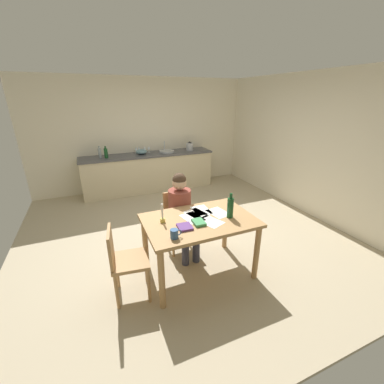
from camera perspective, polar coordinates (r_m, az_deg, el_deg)
ground_plane at (r=4.28m, az=-2.23°, el=-9.38°), size 5.20×5.20×0.04m
wall_back at (r=6.25m, az=-11.19°, el=12.95°), size 5.20×0.12×2.60m
wall_right at (r=5.27m, az=25.40°, el=9.84°), size 0.12×5.20×2.60m
kitchen_counter at (r=6.08m, az=-9.89°, el=4.62°), size 3.09×0.64×0.90m
dining_table at (r=3.04m, az=1.71°, el=-8.18°), size 1.33×0.87×0.78m
chair_at_table at (r=3.67m, az=-3.25°, el=-6.00°), size 0.41×0.41×0.86m
person_seated at (r=3.46m, az=-2.42°, el=-4.12°), size 0.33×0.60×1.19m
chair_side_empty at (r=2.89m, az=-15.39°, el=-14.88°), size 0.45×0.45×0.88m
coffee_mug at (r=2.60m, az=-4.07°, el=-9.63°), size 0.12×0.08×0.10m
candlestick at (r=2.91m, az=-6.86°, el=-5.85°), size 0.06×0.06×0.24m
book_magazine at (r=2.79m, az=-1.70°, el=-8.09°), size 0.17×0.18×0.03m
book_cookery at (r=2.88m, az=1.56°, el=-7.05°), size 0.14×0.18×0.03m
paper_letter at (r=3.16m, az=6.13°, el=-4.77°), size 0.26×0.33×0.00m
paper_bill at (r=2.94m, az=4.26°, el=-6.83°), size 0.31×0.35×0.00m
paper_envelope at (r=3.02m, az=0.08°, el=-5.95°), size 0.26×0.33×0.00m
paper_receipt at (r=3.12m, az=1.11°, el=-5.04°), size 0.28×0.34×0.00m
paper_notice at (r=3.21m, az=2.13°, el=-4.22°), size 0.22×0.30×0.00m
wine_bottle_on_table at (r=3.01m, az=8.87°, el=-3.52°), size 0.08×0.08×0.31m
sink_unit at (r=6.09m, az=-5.94°, el=9.41°), size 0.36×0.36×0.24m
bottle_oil at (r=5.78m, az=-20.60°, el=8.46°), size 0.07×0.07×0.26m
bottle_vinegar at (r=5.76m, az=-19.34°, el=8.54°), size 0.08×0.08×0.26m
mixing_bowl at (r=5.94m, az=-11.67°, el=9.15°), size 0.26×0.26×0.12m
stovetop_kettle at (r=6.27m, az=-0.54°, el=10.57°), size 0.18×0.18×0.22m
wine_glass_near_sink at (r=6.11m, az=-9.99°, el=10.06°), size 0.07×0.07×0.15m
wine_glass_by_kettle at (r=6.08m, az=-10.95°, el=9.96°), size 0.07×0.07×0.15m
wine_glass_back_left at (r=6.06m, az=-12.22°, el=9.82°), size 0.07×0.07×0.15m
wine_glass_back_right at (r=6.05m, az=-12.83°, el=9.75°), size 0.07×0.07×0.15m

